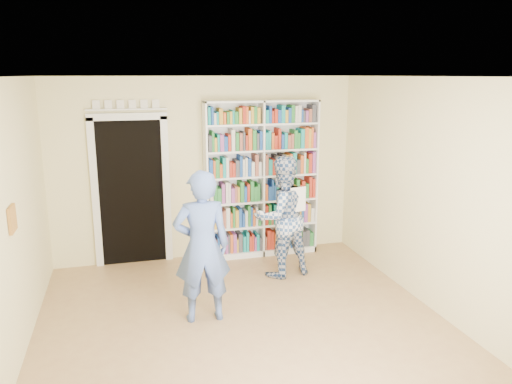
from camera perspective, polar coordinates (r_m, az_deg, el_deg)
The scene contains 11 objects.
floor at distance 5.59m, azimuth -0.90°, elevation -15.84°, with size 5.00×5.00×0.00m, color #9C714B.
ceiling at distance 4.88m, azimuth -1.02°, elevation 13.04°, with size 5.00×5.00×0.00m, color white.
wall_back at distance 7.46m, azimuth -5.70°, elevation 2.64°, with size 4.50×4.50×0.00m, color beige.
wall_left at distance 5.04m, azimuth -26.66°, elevation -3.96°, with size 5.00×5.00×0.00m, color beige.
wall_right at distance 6.01m, azimuth 20.31°, elevation -0.73°, with size 5.00×5.00×0.00m, color beige.
bookshelf at distance 7.51m, azimuth 0.61°, elevation 1.54°, with size 1.71×0.32×2.36m.
doorway at distance 7.37m, azimuth -14.09°, elevation 0.83°, with size 1.10×0.08×2.43m.
wall_art at distance 5.21m, azimuth -26.09°, elevation -2.79°, with size 0.03×0.25×0.25m, color brown.
man_blue at distance 5.57m, azimuth -6.19°, elevation -6.25°, with size 0.63×0.41×1.73m, color #4E6AAF.
man_plaid at distance 6.80m, azimuth 2.95°, elevation -2.85°, with size 0.81×0.63×1.67m, color navy.
paper_sheet at distance 6.59m, azimuth 4.82°, elevation -0.86°, with size 0.23×0.01×0.33m, color white.
Camera 1 is at (-1.20, -4.73, 2.72)m, focal length 35.00 mm.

